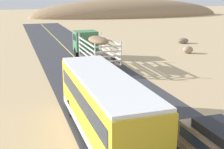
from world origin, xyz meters
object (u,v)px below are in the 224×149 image
(bus, at_px, (104,105))
(boulder_near_shoulder, at_px, (183,41))
(boulder_mid_field, at_px, (188,50))
(livestock_truck, at_px, (90,44))

(bus, bearing_deg, boulder_near_shoulder, 51.85)
(bus, relative_size, boulder_mid_field, 7.87)
(boulder_near_shoulder, height_order, boulder_mid_field, boulder_mid_field)
(boulder_near_shoulder, bearing_deg, boulder_mid_field, -116.25)
(livestock_truck, height_order, boulder_mid_field, livestock_truck)
(livestock_truck, relative_size, boulder_mid_field, 7.64)
(boulder_near_shoulder, bearing_deg, bus, -128.15)
(bus, bearing_deg, livestock_truck, 77.92)
(livestock_truck, distance_m, boulder_near_shoulder, 16.99)
(bus, relative_size, boulder_near_shoulder, 6.00)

